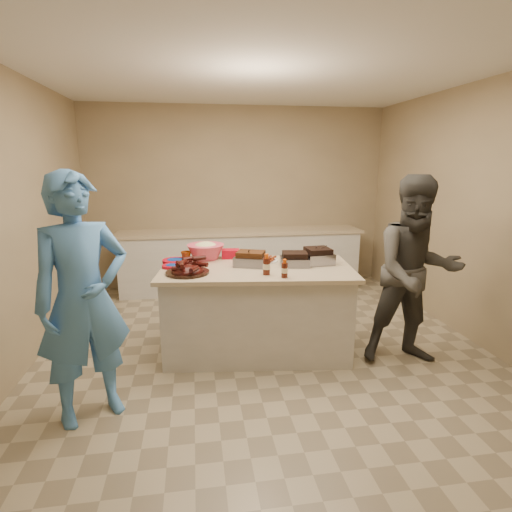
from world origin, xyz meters
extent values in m
cube|color=#47230F|center=(-0.13, 0.19, 0.88)|extent=(0.37, 0.33, 0.09)
cube|color=black|center=(0.30, 0.13, 0.88)|extent=(0.31, 0.27, 0.08)
cube|color=gray|center=(0.55, 0.18, 0.88)|extent=(0.30, 0.30, 0.11)
cylinder|color=silver|center=(0.03, 0.35, 0.88)|extent=(0.37, 0.37, 0.05)
cube|color=yellow|center=(0.53, 0.38, 0.88)|extent=(0.33, 0.26, 0.08)
cylinder|color=#3F150B|center=(-0.03, -0.15, 0.88)|extent=(0.07, 0.07, 0.19)
cylinder|color=#3F150B|center=(0.11, -0.27, 0.88)|extent=(0.06, 0.06, 0.17)
cylinder|color=yellow|center=(-0.13, 0.40, 0.88)|extent=(0.05, 0.05, 0.12)
imported|color=silver|center=(-0.03, 0.26, 0.88)|extent=(0.15, 0.06, 0.15)
cylinder|color=#9F0616|center=(-0.88, 0.44, 0.88)|extent=(0.28, 0.28, 0.03)
cylinder|color=#9F0616|center=(-0.91, 0.24, 0.88)|extent=(0.21, 0.21, 0.03)
imported|color=#823207|center=(-0.77, 0.50, 0.88)|extent=(0.12, 0.11, 0.11)
cube|color=#9F0616|center=(-0.30, 0.55, 0.88)|extent=(0.20, 0.16, 0.09)
imported|color=#4987D0|center=(-1.48, -0.74, 0.00)|extent=(1.50, 1.93, 0.44)
imported|color=#44423D|center=(1.34, -0.31, 0.00)|extent=(1.07, 1.87, 0.67)
camera|label=1|loc=(-0.67, -3.61, 1.89)|focal=28.00mm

